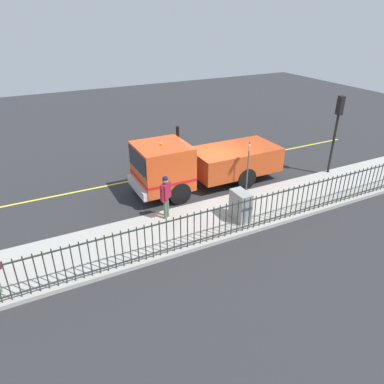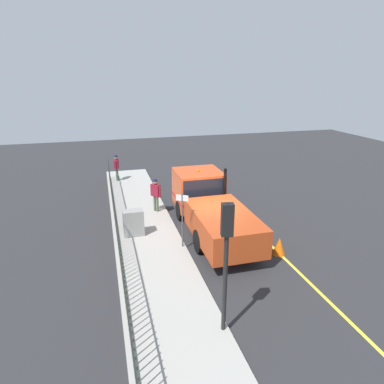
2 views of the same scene
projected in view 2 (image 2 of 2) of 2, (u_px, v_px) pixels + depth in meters
name	position (u px, v px, depth m)	size (l,w,h in m)	color
ground_plane	(212.00, 236.00, 14.74)	(50.47, 50.47, 0.00)	#2B2B2D
sidewalk_slab	(149.00, 243.00, 14.02)	(2.84, 22.94, 0.14)	#A3A099
lane_marking	(256.00, 230.00, 15.28)	(0.12, 20.65, 0.01)	yellow
work_truck	(208.00, 203.00, 15.15)	(2.30, 6.96, 2.70)	#D84C1E
worker_standing	(156.00, 191.00, 16.75)	(0.49, 0.52, 1.75)	maroon
pedestrian_distant	(116.00, 165.00, 21.77)	(0.35, 0.62, 1.73)	maroon
iron_fence	(117.00, 230.00, 13.46)	(0.04, 19.54, 1.31)	#2D332D
traffic_light_near	(226.00, 243.00, 8.27)	(0.33, 0.26, 3.72)	black
utility_cabinet	(134.00, 223.00, 14.34)	(0.88, 0.50, 1.16)	gray
traffic_cone	(279.00, 246.00, 13.14)	(0.50, 0.50, 0.72)	orange
street_sign	(182.00, 214.00, 13.10)	(0.44, 0.29, 2.31)	#4C4C4C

